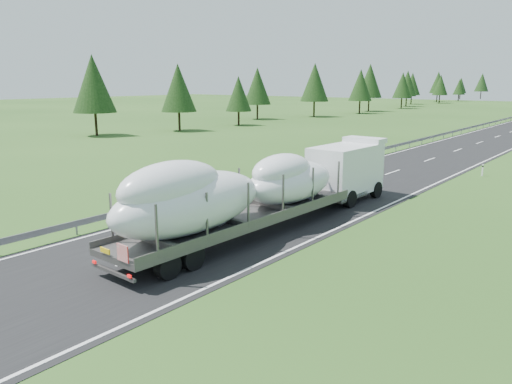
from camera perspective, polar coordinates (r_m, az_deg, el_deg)
The scene contains 3 objects.
ground at distance 23.04m, azimuth -12.70°, elevation -7.27°, with size 400.00×400.00×0.00m, color #284B19.
tree_line_left at distance 119.00m, azimuth 7.37°, elevation 12.15°, with size 15.76×255.13×12.39m.
boat_truck at distance 25.81m, azimuth 0.99°, elevation 0.66°, with size 3.39×21.27×4.46m.
Camera 1 is at (17.08, -13.41, 7.70)m, focal length 35.00 mm.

